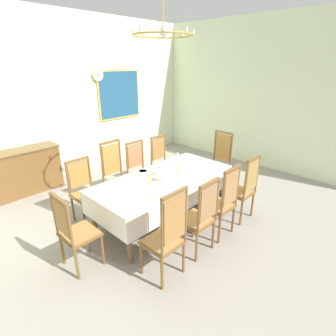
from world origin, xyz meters
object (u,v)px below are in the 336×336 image
object	(u,v)px
chair_head_east	(219,161)
chair_head_west	(74,231)
chair_south_a	(167,235)
candlestick_east	(178,164)
chair_north_d	(163,161)
spoon_primary	(137,173)
framed_painting	(119,95)
chair_south_d	(243,187)
bowl_near_left	(143,171)
soup_tureen	(159,173)
chair_north_c	(140,169)
chair_north_a	(85,190)
sideboard	(22,172)
chair_south_b	(200,216)
chandelier	(163,34)
chair_south_c	(222,201)
spoon_secondary	(151,199)
bowl_near_right	(158,196)
chair_north_b	(116,175)
candlestick_west	(149,175)
dining_table	(164,181)
mounted_clock	(97,75)

from	to	relation	value
chair_head_east	chair_head_west	bearing A→B (deg)	90.00
chair_south_a	candlestick_east	distance (m)	1.57
chair_north_d	spoon_primary	distance (m)	1.23
chair_north_d	framed_painting	size ratio (longest dim) A/B	0.86
chair_south_d	bowl_near_left	world-z (taller)	chair_south_d
chair_north_d	soup_tureen	size ratio (longest dim) A/B	4.13
chair_north_c	chair_south_d	bearing A→B (deg)	108.72
chair_north_a	framed_painting	world-z (taller)	framed_painting
sideboard	spoon_primary	bearing A→B (deg)	114.97
chair_north_a	chair_south_b	world-z (taller)	chair_south_b
chair_south_d	chair_head_west	xyz separation A→B (m)	(-2.47, 0.93, -0.02)
chair_north_a	sideboard	xyz separation A→B (m)	(-0.36, 1.78, -0.10)
chair_head_east	candlestick_east	distance (m)	1.30
soup_tureen	spoon_primary	world-z (taller)	soup_tureen
chair_north_c	chair_head_west	bearing A→B (deg)	26.66
chair_north_a	chair_north_c	xyz separation A→B (m)	(1.18, 0.00, 0.01)
chair_south_a	bowl_near_left	xyz separation A→B (m)	(0.81, 1.33, 0.18)
soup_tureen	chandelier	distance (m)	1.95
chair_south_c	spoon_secondary	world-z (taller)	chair_south_c
bowl_near_right	chair_north_d	bearing A→B (deg)	42.92
chair_south_d	bowl_near_right	world-z (taller)	chair_south_d
chair_south_b	spoon_secondary	size ratio (longest dim) A/B	6.27
chair_south_a	framed_painting	size ratio (longest dim) A/B	0.97
chair_north_b	sideboard	size ratio (longest dim) A/B	0.84
chair_south_b	chair_north_b	bearing A→B (deg)	90.00
soup_tureen	candlestick_west	world-z (taller)	candlestick_west
chair_south_d	spoon_secondary	world-z (taller)	chair_south_d
soup_tureen	framed_painting	xyz separation A→B (m)	(1.50, 2.96, 0.84)
chair_south_c	chair_head_east	size ratio (longest dim) A/B	0.95
chair_north_d	chair_head_west	xyz separation A→B (m)	(-2.47, -0.93, -0.01)
chair_south_c	chair_south_d	bearing A→B (deg)	0.03
dining_table	bowl_near_left	distance (m)	0.42
spoon_primary	framed_painting	xyz separation A→B (m)	(1.60, 2.53, 0.94)
chair_south_d	framed_painting	xyz separation A→B (m)	(0.50, 3.89, 1.13)
chair_south_b	chair_south_c	size ratio (longest dim) A/B	0.98
spoon_secondary	mounted_clock	xyz separation A→B (m)	(1.44, 3.32, 1.44)
sideboard	framed_painting	size ratio (longest dim) A/B	1.15
chair_north_a	chair_north_b	size ratio (longest dim) A/B	0.87
chair_north_b	spoon_secondary	xyz separation A→B (m)	(-0.37, -1.31, 0.17)
chair_south_b	chandelier	xyz separation A→B (m)	(0.27, 0.93, 2.24)
chair_head_west	dining_table	bearing A→B (deg)	90.00
chair_north_b	soup_tureen	distance (m)	0.98
candlestick_west	bowl_near_right	size ratio (longest dim) A/B	2.40
bowl_near_right	spoon_primary	size ratio (longest dim) A/B	0.85
dining_table	bowl_near_right	size ratio (longest dim) A/B	15.81
candlestick_west	spoon_primary	size ratio (longest dim) A/B	2.03
chair_north_a	candlestick_west	xyz separation A→B (m)	(0.59, -0.92, 0.36)
chair_south_c	spoon_primary	distance (m)	1.45
chair_south_b	chair_head_east	size ratio (longest dim) A/B	0.92
chair_south_c	chair_south_d	size ratio (longest dim) A/B	1.01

